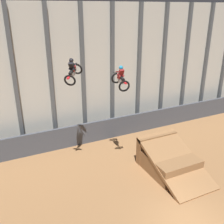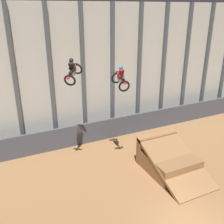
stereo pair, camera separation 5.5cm
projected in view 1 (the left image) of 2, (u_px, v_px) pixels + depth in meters
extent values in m
plane|color=#996B42|center=(187.00, 224.00, 13.36)|extent=(60.00, 60.00, 0.00)
cube|color=beige|center=(97.00, 73.00, 21.11)|extent=(32.00, 0.12, 10.71)
cube|color=#4C5156|center=(15.00, 83.00, 18.40)|extent=(0.28, 0.28, 10.71)
cube|color=#4C5156|center=(51.00, 79.00, 19.42)|extent=(0.28, 0.28, 10.71)
cube|color=#4C5156|center=(83.00, 75.00, 20.44)|extent=(0.28, 0.28, 10.71)
cube|color=#4C5156|center=(112.00, 72.00, 21.46)|extent=(0.28, 0.28, 10.71)
cube|color=#4C5156|center=(139.00, 69.00, 22.47)|extent=(0.28, 0.28, 10.71)
cube|color=#4C5156|center=(163.00, 66.00, 23.49)|extent=(0.28, 0.28, 10.71)
cube|color=#4C5156|center=(185.00, 64.00, 24.51)|extent=(0.28, 0.28, 10.71)
cube|color=#4C5156|center=(206.00, 62.00, 25.53)|extent=(0.28, 0.28, 10.71)
cube|color=#474C56|center=(104.00, 130.00, 21.70)|extent=(31.36, 0.20, 1.74)
cube|color=olive|center=(168.00, 162.00, 17.70)|extent=(3.02, 3.37, 1.17)
cube|color=olive|center=(156.00, 147.00, 18.76)|extent=(3.08, 0.50, 1.95)
cube|color=#996B42|center=(176.00, 162.00, 16.95)|extent=(3.08, 4.90, 2.14)
torus|color=black|center=(77.00, 69.00, 16.52)|extent=(0.77, 0.69, 0.73)
torus|color=black|center=(70.00, 80.00, 15.44)|extent=(0.77, 0.69, 0.73)
cube|color=#B7B7BC|center=(73.00, 73.00, 15.87)|extent=(0.49, 0.57, 0.41)
cube|color=red|center=(73.00, 69.00, 15.88)|extent=(0.45, 0.51, 0.35)
cube|color=black|center=(71.00, 72.00, 15.56)|extent=(0.47, 0.55, 0.27)
cube|color=red|center=(69.00, 77.00, 15.21)|extent=(0.33, 0.37, 0.16)
cylinder|color=#B7B7BC|center=(75.00, 67.00, 16.24)|extent=(0.11, 0.12, 0.55)
cylinder|color=black|center=(75.00, 64.00, 16.06)|extent=(0.42, 0.55, 0.04)
cube|color=black|center=(72.00, 66.00, 15.55)|extent=(0.48, 0.51, 0.51)
sphere|color=black|center=(71.00, 60.00, 15.43)|extent=(0.40, 0.41, 0.32)
cylinder|color=black|center=(71.00, 69.00, 15.77)|extent=(0.35, 0.41, 0.24)
cylinder|color=black|center=(74.00, 70.00, 15.73)|extent=(0.35, 0.41, 0.24)
cylinder|color=black|center=(70.00, 64.00, 15.75)|extent=(0.38, 0.47, 0.11)
cylinder|color=black|center=(75.00, 64.00, 15.69)|extent=(0.38, 0.47, 0.11)
torus|color=black|center=(117.00, 78.00, 17.16)|extent=(0.75, 0.28, 0.74)
torus|color=black|center=(124.00, 86.00, 16.00)|extent=(0.75, 0.28, 0.74)
cube|color=#B7B7BC|center=(121.00, 80.00, 16.48)|extent=(0.24, 0.57, 0.34)
cube|color=red|center=(120.00, 77.00, 16.53)|extent=(0.25, 0.49, 0.29)
cube|color=black|center=(122.00, 78.00, 16.19)|extent=(0.23, 0.59, 0.19)
cube|color=red|center=(125.00, 83.00, 15.79)|extent=(0.18, 0.38, 0.10)
cylinder|color=#B7B7BC|center=(118.00, 76.00, 16.90)|extent=(0.08, 0.20, 0.55)
cylinder|color=black|center=(118.00, 72.00, 16.75)|extent=(0.65, 0.19, 0.04)
cube|color=maroon|center=(121.00, 73.00, 16.22)|extent=(0.32, 0.40, 0.53)
sphere|color=#2393CC|center=(121.00, 68.00, 16.15)|extent=(0.29, 0.32, 0.29)
cylinder|color=maroon|center=(119.00, 77.00, 16.36)|extent=(0.16, 0.43, 0.29)
cylinder|color=maroon|center=(122.00, 77.00, 16.43)|extent=(0.16, 0.43, 0.29)
cylinder|color=maroon|center=(118.00, 72.00, 16.36)|extent=(0.14, 0.53, 0.20)
cylinder|color=maroon|center=(122.00, 71.00, 16.46)|extent=(0.14, 0.53, 0.20)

